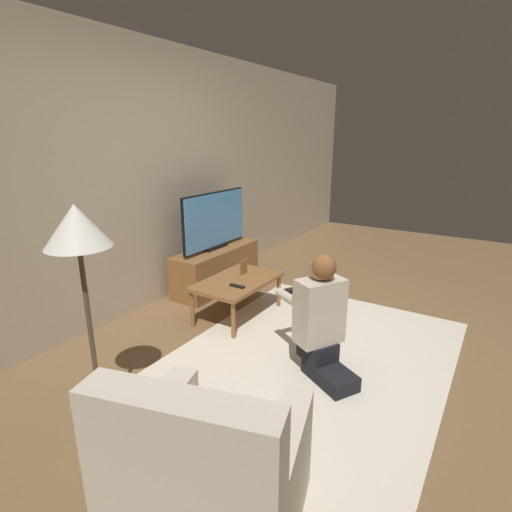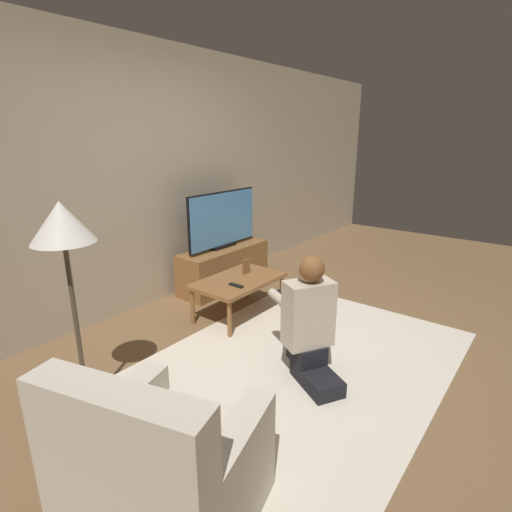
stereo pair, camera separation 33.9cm
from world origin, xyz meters
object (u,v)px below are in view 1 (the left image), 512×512
Objects in this scene: tv at (215,220)px; person_kneeling at (320,317)px; floor_lamp at (79,243)px; armchair at (211,481)px; coffee_table at (238,283)px.

tv is 1.14× the size of person_kneeling.
floor_lamp is 1.39m from armchair.
coffee_table is 0.98× the size of armchair.
armchair is 0.98× the size of person_kneeling.
person_kneeling is (1.19, -0.96, -0.68)m from floor_lamp.
coffee_table is 1.18m from person_kneeling.
coffee_table is at bearing -84.50° from person_kneeling.
armchair is at bearing 34.65° from person_kneeling.
coffee_table is at bearing -127.67° from tv.
armchair is 1.43m from person_kneeling.
coffee_table is 2.24m from armchair.
armchair is (-0.23, -1.08, -0.86)m from floor_lamp.
floor_lamp is 1.49× the size of person_kneeling.
tv is at bearing -89.95° from person_kneeling.
floor_lamp is 1.51× the size of armchair.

